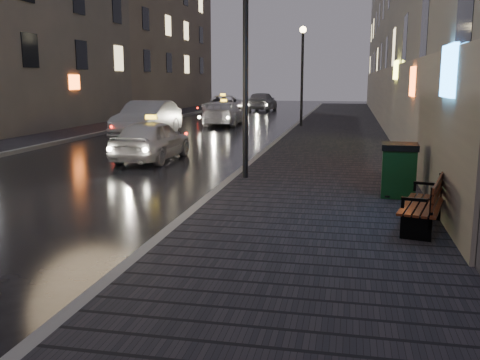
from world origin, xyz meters
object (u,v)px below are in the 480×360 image
object	(u,v)px
bench	(427,204)
taxi_mid	(224,113)
car_far	(262,101)
taxi_far	(223,106)
car_left_mid	(147,119)
lamp_far	(302,63)
trash_bin	(399,170)
lamp_near	(246,45)
taxi_near	(152,140)

from	to	relation	value
bench	taxi_mid	size ratio (longest dim) A/B	0.38
bench	car_far	bearing A→B (deg)	117.12
taxi_far	car_left_mid	bearing A→B (deg)	-95.27
lamp_far	trash_bin	distance (m)	18.17
lamp_far	taxi_far	size ratio (longest dim) A/B	0.99
lamp_near	car_far	size ratio (longest dim) A/B	1.11
car_left_mid	taxi_far	distance (m)	15.20
car_far	car_left_mid	bearing A→B (deg)	88.56
lamp_far	taxi_near	world-z (taller)	lamp_far
taxi_near	car_far	xyz separation A→B (m)	(-0.96, 28.58, 0.13)
trash_bin	taxi_mid	xyz separation A→B (m)	(-8.33, 18.78, -0.05)
lamp_far	taxi_mid	size ratio (longest dim) A/B	1.11
taxi_far	lamp_far	bearing A→B (deg)	-59.80
lamp_far	car_far	world-z (taller)	lamp_far
bench	taxi_far	distance (m)	31.24
taxi_near	car_far	distance (m)	28.60
lamp_near	bench	size ratio (longest dim) A/B	2.90
taxi_near	taxi_mid	world-z (taller)	taxi_mid
lamp_near	lamp_far	size ratio (longest dim) A/B	1.00
lamp_near	taxi_near	world-z (taller)	lamp_near
taxi_far	car_far	world-z (taller)	car_far
trash_bin	car_far	distance (m)	34.46
lamp_near	taxi_far	xyz separation A→B (m)	(-6.60, 25.23, -2.75)
trash_bin	taxi_far	world-z (taller)	taxi_far
trash_bin	car_left_mid	distance (m)	15.50
lamp_near	car_left_mid	bearing A→B (deg)	123.26
lamp_far	taxi_mid	distance (m)	5.55
lamp_near	bench	world-z (taller)	lamp_near
lamp_far	taxi_far	bearing A→B (deg)	125.55
trash_bin	car_far	xyz separation A→B (m)	(-8.44, 33.41, 0.07)
car_left_mid	car_far	distance (m)	21.88
lamp_far	car_left_mid	size ratio (longest dim) A/B	1.04
lamp_far	trash_bin	xyz separation A→B (m)	(3.69, -17.57, -2.75)
taxi_near	taxi_mid	bearing A→B (deg)	-85.52
trash_bin	lamp_near	bearing A→B (deg)	159.85
taxi_far	car_far	xyz separation A→B (m)	(1.84, 6.60, 0.07)
lamp_near	car_far	xyz separation A→B (m)	(-4.75, 31.84, -2.68)
lamp_far	car_left_mid	distance (m)	9.27
taxi_near	taxi_mid	xyz separation A→B (m)	(-0.84, 13.95, 0.01)
bench	car_left_mid	bearing A→B (deg)	140.05
trash_bin	lamp_far	bearing A→B (deg)	104.82
taxi_near	car_left_mid	world-z (taller)	car_left_mid
car_far	lamp_far	bearing A→B (deg)	110.05
lamp_near	trash_bin	distance (m)	4.86
lamp_far	taxi_near	xyz separation A→B (m)	(-3.80, -12.74, -2.81)
taxi_mid	taxi_far	size ratio (longest dim) A/B	0.89
bench	taxi_mid	distance (m)	23.04
trash_bin	car_far	world-z (taller)	car_far
taxi_near	taxi_mid	size ratio (longest dim) A/B	0.84
lamp_far	taxi_mid	xyz separation A→B (m)	(-4.64, 1.21, -2.80)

